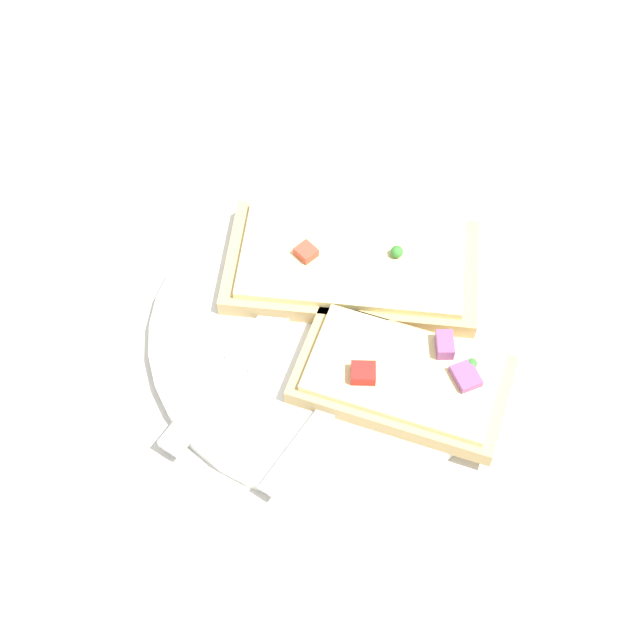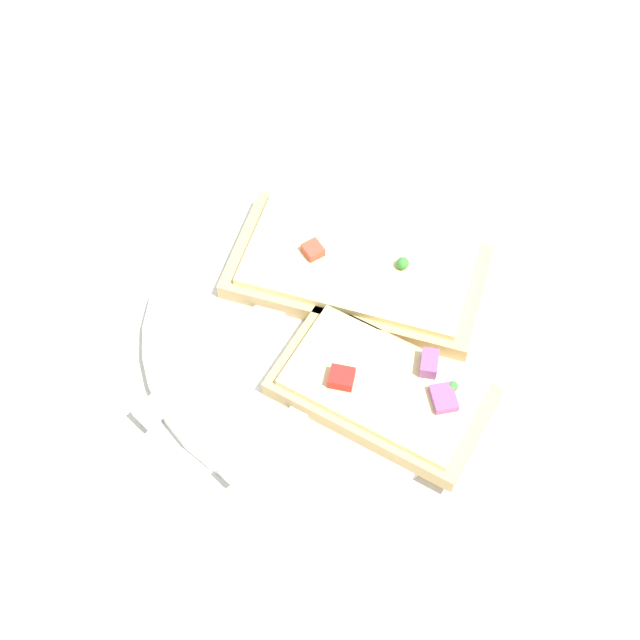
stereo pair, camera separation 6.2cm
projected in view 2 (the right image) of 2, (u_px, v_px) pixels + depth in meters
name	position (u px, v px, depth m)	size (l,w,h in m)	color
ground_plane	(320.00, 336.00, 0.63)	(4.00, 4.00, 0.00)	beige
plate	(320.00, 332.00, 0.63)	(0.25, 0.25, 0.01)	white
fork	(354.00, 363.00, 0.61)	(0.19, 0.13, 0.01)	silver
knife	(233.00, 342.00, 0.62)	(0.18, 0.12, 0.01)	silver
pizza_slice_main	(358.00, 270.00, 0.64)	(0.11, 0.19, 0.03)	tan
pizza_slice_corner	(383.00, 389.00, 0.59)	(0.12, 0.16, 0.03)	tan
crumb_scatter	(359.00, 337.00, 0.62)	(0.09, 0.06, 0.01)	tan
napkin	(35.00, 544.00, 0.55)	(0.16, 0.10, 0.01)	silver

